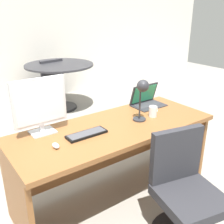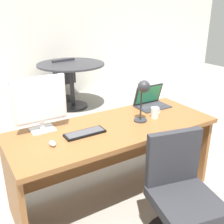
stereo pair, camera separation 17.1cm
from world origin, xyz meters
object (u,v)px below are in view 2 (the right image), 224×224
(monitor, at_px, (40,102))
(meeting_table, at_px, (71,74))
(mouse, at_px, (52,143))
(desk, at_px, (111,144))
(meeting_chair_near, at_px, (61,84))
(coffee_mug, at_px, (155,113))
(laptop, at_px, (150,100))
(desk_lamp, at_px, (143,92))
(office_chair, at_px, (181,202))
(keyboard, at_px, (85,133))

(monitor, distance_m, meeting_table, 2.56)
(monitor, relative_size, mouse, 5.71)
(desk, height_order, meeting_chair_near, meeting_chair_near)
(coffee_mug, height_order, meeting_table, coffee_mug)
(laptop, height_order, coffee_mug, laptop)
(desk_lamp, distance_m, meeting_table, 2.58)
(desk_lamp, xyz_separation_m, office_chair, (-0.11, -0.66, -0.67))
(meeting_table, xyz_separation_m, meeting_chair_near, (-0.06, 0.40, -0.26))
(monitor, xyz_separation_m, meeting_table, (1.21, 2.23, -0.38))
(mouse, relative_size, meeting_chair_near, 0.10)
(laptop, height_order, desk_lamp, desk_lamp)
(laptop, xyz_separation_m, desk_lamp, (-0.33, -0.29, 0.22))
(mouse, height_order, desk_lamp, desk_lamp)
(monitor, relative_size, coffee_mug, 4.45)
(desk, relative_size, office_chair, 2.14)
(keyboard, bearing_deg, mouse, -171.40)
(meeting_chair_near, bearing_deg, desk, -101.71)
(office_chair, distance_m, meeting_table, 3.23)
(desk, height_order, monitor, monitor)
(laptop, bearing_deg, coffee_mug, -120.65)
(mouse, relative_size, coffee_mug, 0.78)
(desk_lamp, bearing_deg, desk, 159.42)
(monitor, height_order, desk_lamp, monitor)
(desk_lamp, bearing_deg, coffee_mug, 5.02)
(mouse, distance_m, meeting_table, 2.82)
(desk_lamp, distance_m, coffee_mug, 0.28)
(monitor, relative_size, laptop, 1.37)
(keyboard, relative_size, meeting_table, 0.29)
(keyboard, distance_m, meeting_table, 2.66)
(desk_lamp, bearing_deg, keyboard, 176.15)
(keyboard, xyz_separation_m, desk_lamp, (0.56, -0.04, 0.27))
(desk, relative_size, coffee_mug, 17.68)
(keyboard, distance_m, office_chair, 0.92)
(coffee_mug, bearing_deg, meeting_table, 85.02)
(desk, bearing_deg, meeting_chair_near, 78.29)
(keyboard, distance_m, meeting_chair_near, 3.04)
(laptop, relative_size, meeting_table, 0.29)
(desk_lamp, height_order, meeting_chair_near, desk_lamp)
(laptop, distance_m, office_chair, 1.14)
(desk_lamp, relative_size, coffee_mug, 3.75)
(laptop, distance_m, keyboard, 0.92)
(laptop, xyz_separation_m, meeting_table, (0.05, 2.23, -0.19))
(keyboard, xyz_separation_m, meeting_table, (0.94, 2.48, -0.14))
(laptop, distance_m, meeting_chair_near, 2.67)
(mouse, relative_size, office_chair, 0.09)
(mouse, bearing_deg, desk_lamp, 0.45)
(laptop, bearing_deg, meeting_table, 88.65)
(office_chair, height_order, meeting_table, office_chair)
(mouse, bearing_deg, office_chair, -41.39)
(laptop, distance_m, meeting_table, 2.24)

